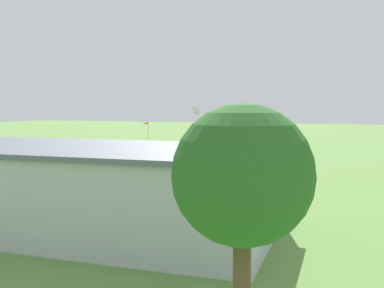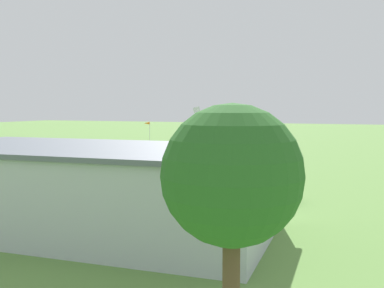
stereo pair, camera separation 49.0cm
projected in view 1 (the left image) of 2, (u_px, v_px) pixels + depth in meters
name	position (u px, v px, depth m)	size (l,w,h in m)	color
ground_plane	(225.00, 167.00, 72.62)	(400.00, 400.00, 0.00)	#608C42
hangar	(92.00, 188.00, 35.12)	(29.07, 15.41, 6.58)	#B7BCC6
biplane	(214.00, 121.00, 71.82)	(7.39, 8.13, 4.05)	silver
car_green	(286.00, 194.00, 45.17)	(2.34, 4.33, 1.71)	#1E6B38
car_white	(100.00, 181.00, 53.27)	(2.04, 4.28, 1.62)	white
car_orange	(46.00, 180.00, 54.20)	(2.31, 4.10, 1.68)	orange
person_beside_truck	(247.00, 192.00, 46.32)	(0.53, 0.53, 1.71)	orange
person_watching_takeoff	(86.00, 178.00, 56.15)	(0.38, 0.38, 1.69)	#3F3F47
person_near_hangar_door	(247.00, 191.00, 47.61)	(0.53, 0.53, 1.60)	#3F3F47
person_crossing_taxiway	(105.00, 176.00, 58.10)	(0.45, 0.45, 1.56)	#3F3F47
person_by_parked_cars	(261.00, 186.00, 49.82)	(0.49, 0.49, 1.75)	#B23333
tree_behind_hangar_left	(243.00, 177.00, 15.32)	(4.90, 4.90, 9.75)	brown
windsock	(146.00, 125.00, 98.18)	(1.45, 0.81, 6.42)	silver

